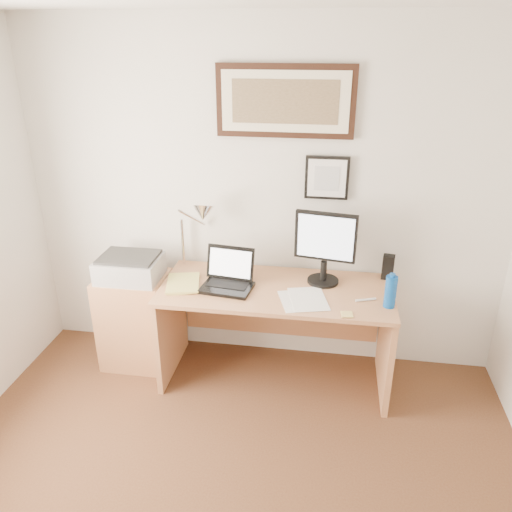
% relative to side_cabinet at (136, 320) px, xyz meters
% --- Properties ---
extents(wall_back, '(3.50, 0.02, 2.50)m').
position_rel_side_cabinet_xyz_m(wall_back, '(0.92, 0.32, 0.89)').
color(wall_back, silver).
rests_on(wall_back, ground).
extents(side_cabinet, '(0.50, 0.40, 0.73)m').
position_rel_side_cabinet_xyz_m(side_cabinet, '(0.00, 0.00, 0.00)').
color(side_cabinet, '#AD7248').
rests_on(side_cabinet, floor).
extents(water_bottle, '(0.07, 0.07, 0.21)m').
position_rel_side_cabinet_xyz_m(water_bottle, '(1.82, -0.19, 0.49)').
color(water_bottle, '#0C48A0').
rests_on(water_bottle, desk).
extents(bottle_cap, '(0.04, 0.04, 0.02)m').
position_rel_side_cabinet_xyz_m(bottle_cap, '(1.82, -0.19, 0.61)').
color(bottle_cap, '#0C48A0').
rests_on(bottle_cap, water_bottle).
extents(speaker, '(0.09, 0.08, 0.18)m').
position_rel_side_cabinet_xyz_m(speaker, '(1.84, 0.22, 0.47)').
color(speaker, black).
rests_on(speaker, desk).
extents(paper_sheet_a, '(0.29, 0.35, 0.00)m').
position_rel_side_cabinet_xyz_m(paper_sheet_a, '(1.23, -0.21, 0.39)').
color(paper_sheet_a, white).
rests_on(paper_sheet_a, desk).
extents(paper_sheet_b, '(0.30, 0.38, 0.00)m').
position_rel_side_cabinet_xyz_m(paper_sheet_b, '(1.30, -0.18, 0.39)').
color(paper_sheet_b, white).
rests_on(paper_sheet_b, desk).
extents(sticky_pad, '(0.08, 0.08, 0.01)m').
position_rel_side_cabinet_xyz_m(sticky_pad, '(1.55, -0.35, 0.39)').
color(sticky_pad, '#DDC569').
rests_on(sticky_pad, desk).
extents(marker_pen, '(0.14, 0.06, 0.02)m').
position_rel_side_cabinet_xyz_m(marker_pen, '(1.67, -0.14, 0.39)').
color(marker_pen, white).
rests_on(marker_pen, desk).
extents(book, '(0.29, 0.35, 0.02)m').
position_rel_side_cabinet_xyz_m(book, '(0.31, -0.13, 0.40)').
color(book, '#D4C964').
rests_on(book, desk).
extents(desk, '(1.60, 0.70, 0.75)m').
position_rel_side_cabinet_xyz_m(desk, '(1.07, 0.04, 0.15)').
color(desk, '#AD7248').
rests_on(desk, floor).
extents(laptop, '(0.37, 0.33, 0.26)m').
position_rel_side_cabinet_xyz_m(laptop, '(0.74, -0.07, 0.44)').
color(laptop, black).
rests_on(laptop, desk).
extents(lcd_monitor, '(0.42, 0.22, 0.52)m').
position_rel_side_cabinet_xyz_m(lcd_monitor, '(1.39, 0.08, 0.68)').
color(lcd_monitor, black).
rests_on(lcd_monitor, desk).
extents(printer, '(0.44, 0.34, 0.18)m').
position_rel_side_cabinet_xyz_m(printer, '(0.01, -0.02, 0.45)').
color(printer, '#A1A1A4').
rests_on(printer, side_cabinet).
extents(desk_lamp, '(0.29, 0.27, 0.53)m').
position_rel_side_cabinet_xyz_m(desk_lamp, '(0.51, 0.13, 0.82)').
color(desk_lamp, silver).
rests_on(desk_lamp, desk).
extents(picture_large, '(0.92, 0.04, 0.47)m').
position_rel_side_cabinet_xyz_m(picture_large, '(1.07, 0.29, 1.59)').
color(picture_large, black).
rests_on(picture_large, wall_back).
extents(picture_small, '(0.30, 0.03, 0.30)m').
position_rel_side_cabinet_xyz_m(picture_small, '(1.37, 0.29, 1.09)').
color(picture_small, black).
rests_on(picture_small, wall_back).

